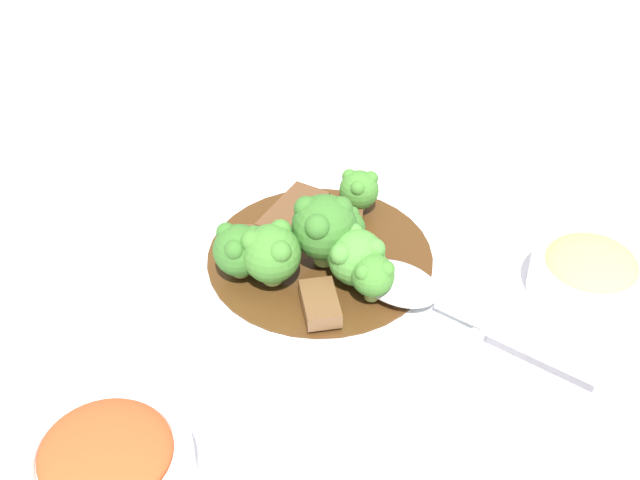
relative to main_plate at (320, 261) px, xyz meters
The scene contains 18 objects.
ground_plane 0.01m from the main_plate, ahead, with size 4.00×4.00×0.00m, color silver.
main_plate is the anchor object (origin of this frame).
beef_strip_0 0.07m from the main_plate, 110.64° to the right, with size 0.04×0.05×0.01m.
beef_strip_1 0.05m from the main_plate, 151.41° to the left, with size 0.06×0.05×0.01m.
beef_strip_2 0.05m from the main_plate, 96.98° to the left, with size 0.08×0.07×0.01m.
beef_strip_3 0.05m from the main_plate, 38.34° to the left, with size 0.04×0.05×0.01m.
broccoli_floret_0 0.08m from the main_plate, 40.03° to the left, with size 0.04×0.04×0.04m.
broccoli_floret_1 0.04m from the main_plate, 17.63° to the right, with size 0.03×0.03×0.04m.
broccoli_floret_2 0.08m from the main_plate, 73.30° to the right, with size 0.04×0.04×0.04m.
broccoli_floret_3 0.08m from the main_plate, behind, with size 0.04×0.04×0.05m.
broccoli_floret_4 0.07m from the main_plate, 159.80° to the right, with size 0.05×0.05×0.05m.
broccoli_floret_5 0.06m from the main_plate, 69.60° to the right, with size 0.05×0.05×0.05m.
broccoli_floret_6 0.05m from the main_plate, 107.43° to the right, with size 0.06×0.06×0.07m.
serving_spoon 0.09m from the main_plate, 56.16° to the right, with size 0.14×0.19×0.01m.
side_bowl_kimchi 0.26m from the main_plate, 143.32° to the right, with size 0.12×0.12×0.05m.
side_bowl_appetizer 0.23m from the main_plate, 28.32° to the right, with size 0.10×0.10×0.05m.
sauce_dish 0.25m from the main_plate, 87.75° to the left, with size 0.08×0.08×0.01m.
paper_napkin 0.24m from the main_plate, 47.55° to the left, with size 0.14×0.12×0.01m.
Camera 1 is at (-0.21, -0.55, 0.53)m, focal length 50.00 mm.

